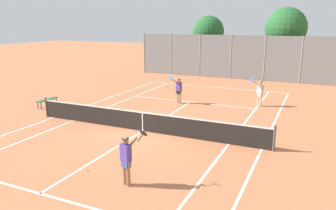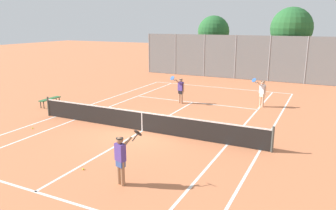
{
  "view_description": "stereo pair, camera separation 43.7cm",
  "coord_description": "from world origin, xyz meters",
  "px_view_note": "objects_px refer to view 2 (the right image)",
  "views": [
    {
      "loc": [
        7.2,
        -12.88,
        5.0
      ],
      "look_at": [
        0.63,
        1.5,
        1.0
      ],
      "focal_mm": 35.0,
      "sensor_mm": 36.0,
      "label": 1
    },
    {
      "loc": [
        7.59,
        -12.69,
        5.0
      ],
      "look_at": [
        0.63,
        1.5,
        1.0
      ],
      "focal_mm": 35.0,
      "sensor_mm": 36.0,
      "label": 2
    }
  ],
  "objects_px": {
    "player_far_left": "(181,89)",
    "tree_behind_right": "(290,29)",
    "courtside_bench": "(50,99)",
    "tennis_net": "(142,121)",
    "loose_tennis_ball_0": "(32,128)",
    "player_near_side": "(121,157)",
    "loose_tennis_ball_1": "(83,169)",
    "player_far_right": "(262,92)",
    "tree_behind_left": "(213,32)"
  },
  "relations": [
    {
      "from": "courtside_bench",
      "to": "tree_behind_right",
      "type": "xyz_separation_m",
      "value": [
        11.75,
        17.3,
        4.0
      ]
    },
    {
      "from": "player_near_side",
      "to": "tree_behind_right",
      "type": "xyz_separation_m",
      "value": [
        2.11,
        23.81,
        3.48
      ]
    },
    {
      "from": "player_far_left",
      "to": "tree_behind_right",
      "type": "relative_size",
      "value": 0.28
    },
    {
      "from": "tennis_net",
      "to": "player_far_right",
      "type": "height_order",
      "value": "player_far_right"
    },
    {
      "from": "tennis_net",
      "to": "player_far_right",
      "type": "bearing_deg",
      "value": 59.67
    },
    {
      "from": "player_far_left",
      "to": "tree_behind_right",
      "type": "bearing_deg",
      "value": 69.93
    },
    {
      "from": "player_near_side",
      "to": "tree_behind_right",
      "type": "bearing_deg",
      "value": 84.94
    },
    {
      "from": "tree_behind_left",
      "to": "courtside_bench",
      "type": "bearing_deg",
      "value": -102.22
    },
    {
      "from": "player_near_side",
      "to": "loose_tennis_ball_0",
      "type": "bearing_deg",
      "value": 158.43
    },
    {
      "from": "player_far_left",
      "to": "loose_tennis_ball_1",
      "type": "height_order",
      "value": "player_far_left"
    },
    {
      "from": "tennis_net",
      "to": "loose_tennis_ball_1",
      "type": "distance_m",
      "value": 4.59
    },
    {
      "from": "tree_behind_left",
      "to": "loose_tennis_ball_1",
      "type": "bearing_deg",
      "value": -81.33
    },
    {
      "from": "player_near_side",
      "to": "player_far_left",
      "type": "xyz_separation_m",
      "value": [
        -2.7,
        10.64,
        0.0
      ]
    },
    {
      "from": "player_far_right",
      "to": "loose_tennis_ball_1",
      "type": "relative_size",
      "value": 26.88
    },
    {
      "from": "player_near_side",
      "to": "loose_tennis_ball_1",
      "type": "relative_size",
      "value": 26.88
    },
    {
      "from": "loose_tennis_ball_0",
      "to": "tree_behind_right",
      "type": "xyz_separation_m",
      "value": [
        9.15,
        21.03,
        4.38
      ]
    },
    {
      "from": "player_far_right",
      "to": "loose_tennis_ball_0",
      "type": "distance_m",
      "value": 13.0
    },
    {
      "from": "player_far_left",
      "to": "player_far_right",
      "type": "distance_m",
      "value": 4.97
    },
    {
      "from": "loose_tennis_ball_0",
      "to": "tree_behind_left",
      "type": "distance_m",
      "value": 22.8
    },
    {
      "from": "player_near_side",
      "to": "player_far_right",
      "type": "xyz_separation_m",
      "value": [
        2.08,
        12.0,
        0.0
      ]
    },
    {
      "from": "loose_tennis_ball_0",
      "to": "tree_behind_left",
      "type": "bearing_deg",
      "value": 86.31
    },
    {
      "from": "loose_tennis_ball_1",
      "to": "player_far_right",
      "type": "bearing_deg",
      "value": 71.67
    },
    {
      "from": "tennis_net",
      "to": "player_near_side",
      "type": "distance_m",
      "value": 5.3
    },
    {
      "from": "player_far_right",
      "to": "player_far_left",
      "type": "bearing_deg",
      "value": -164.17
    },
    {
      "from": "tennis_net",
      "to": "loose_tennis_ball_0",
      "type": "xyz_separation_m",
      "value": [
        -4.94,
        -2.06,
        -0.48
      ]
    },
    {
      "from": "loose_tennis_ball_0",
      "to": "courtside_bench",
      "type": "xyz_separation_m",
      "value": [
        -2.6,
        3.73,
        0.38
      ]
    },
    {
      "from": "loose_tennis_ball_1",
      "to": "courtside_bench",
      "type": "relative_size",
      "value": 0.04
    },
    {
      "from": "tennis_net",
      "to": "loose_tennis_ball_0",
      "type": "bearing_deg",
      "value": -157.38
    },
    {
      "from": "loose_tennis_ball_1",
      "to": "tree_behind_right",
      "type": "relative_size",
      "value": 0.01
    },
    {
      "from": "courtside_bench",
      "to": "tree_behind_right",
      "type": "distance_m",
      "value": 21.29
    },
    {
      "from": "tennis_net",
      "to": "courtside_bench",
      "type": "relative_size",
      "value": 8.0
    },
    {
      "from": "player_far_right",
      "to": "tree_behind_left",
      "type": "distance_m",
      "value": 15.57
    },
    {
      "from": "player_far_right",
      "to": "courtside_bench",
      "type": "height_order",
      "value": "player_far_right"
    },
    {
      "from": "player_far_left",
      "to": "courtside_bench",
      "type": "height_order",
      "value": "player_far_left"
    },
    {
      "from": "player_far_left",
      "to": "loose_tennis_ball_1",
      "type": "bearing_deg",
      "value": -85.01
    },
    {
      "from": "player_near_side",
      "to": "tree_behind_left",
      "type": "distance_m",
      "value": 25.98
    },
    {
      "from": "tree_behind_right",
      "to": "player_far_left",
      "type": "bearing_deg",
      "value": -110.07
    },
    {
      "from": "player_far_left",
      "to": "player_far_right",
      "type": "relative_size",
      "value": 1.0
    },
    {
      "from": "player_far_left",
      "to": "tree_behind_right",
      "type": "height_order",
      "value": "tree_behind_right"
    },
    {
      "from": "player_far_left",
      "to": "tree_behind_left",
      "type": "relative_size",
      "value": 0.31
    },
    {
      "from": "loose_tennis_ball_0",
      "to": "loose_tennis_ball_1",
      "type": "distance_m",
      "value": 5.81
    },
    {
      "from": "tennis_net",
      "to": "courtside_bench",
      "type": "bearing_deg",
      "value": 167.52
    },
    {
      "from": "loose_tennis_ball_0",
      "to": "courtside_bench",
      "type": "distance_m",
      "value": 4.56
    },
    {
      "from": "player_near_side",
      "to": "loose_tennis_ball_1",
      "type": "bearing_deg",
      "value": 170.96
    },
    {
      "from": "tennis_net",
      "to": "loose_tennis_ball_0",
      "type": "relative_size",
      "value": 181.82
    },
    {
      "from": "player_near_side",
      "to": "loose_tennis_ball_1",
      "type": "distance_m",
      "value": 2.03
    },
    {
      "from": "loose_tennis_ball_0",
      "to": "loose_tennis_ball_1",
      "type": "xyz_separation_m",
      "value": [
        5.24,
        -2.5,
        0.0
      ]
    },
    {
      "from": "tree_behind_right",
      "to": "courtside_bench",
      "type": "bearing_deg",
      "value": -124.19
    },
    {
      "from": "tree_behind_right",
      "to": "player_near_side",
      "type": "bearing_deg",
      "value": -95.06
    },
    {
      "from": "player_far_left",
      "to": "player_far_right",
      "type": "xyz_separation_m",
      "value": [
        4.78,
        1.36,
        0.0
      ]
    }
  ]
}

